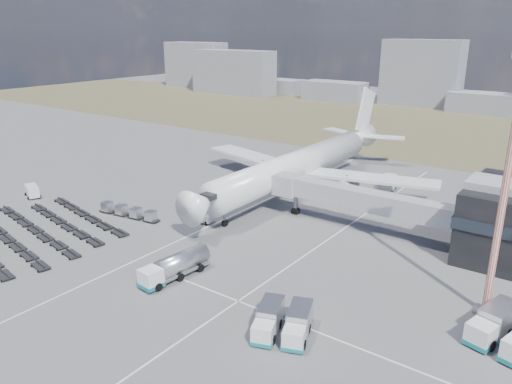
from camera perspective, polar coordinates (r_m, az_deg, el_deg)
The scene contains 15 objects.
ground at distance 74.45m, azimuth -8.00°, elevation -6.00°, with size 420.00×420.00×0.00m, color #565659.
grass_strip at distance 168.08m, azimuth 19.05°, elevation 6.89°, with size 420.00×90.00×0.01m, color brown.
lane_markings at distance 70.72m, azimuth -0.53°, elevation -7.17°, with size 47.12×110.00×0.01m.
jet_bridge at distance 79.86m, azimuth 10.51°, elevation -0.53°, with size 30.30×3.80×7.05m.
airliner at distance 97.05m, azimuth 5.18°, elevation 3.22°, with size 51.59×64.53×17.62m.
skyline at distance 206.98m, azimuth 20.12°, elevation 11.52°, with size 299.73×27.06×25.90m.
fuel_tanker at distance 64.75m, azimuth -9.26°, elevation -8.38°, with size 3.53×10.14×3.21m.
pushback_tug at distance 82.05m, azimuth -6.19°, elevation -3.00°, with size 3.41×1.92×1.52m, color white.
utility_van at distance 102.62m, azimuth -24.20°, elevation 0.06°, with size 4.17×1.89×2.24m, color white.
catering_truck at distance 100.05m, azimuth 14.85°, elevation 0.82°, with size 3.61×6.34×2.74m.
service_trucks_near at distance 53.45m, azimuth 3.11°, elevation -14.60°, with size 7.30×7.91×2.59m.
service_trucks_far at distance 57.58m, azimuth 27.14°, elevation -13.97°, with size 7.83×8.69×2.97m.
uld_row at distance 86.52m, azimuth -14.35°, elevation -2.17°, with size 12.16×3.27×1.67m.
baggage_dollies at distance 85.43m, azimuth -24.13°, elevation -3.97°, with size 30.25×23.15×0.74m.
floodlight_mast at distance 57.51m, azimuth 26.57°, elevation 0.25°, with size 2.76×2.23×28.93m.
Camera 1 is at (47.88, -48.22, 30.42)m, focal length 35.00 mm.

